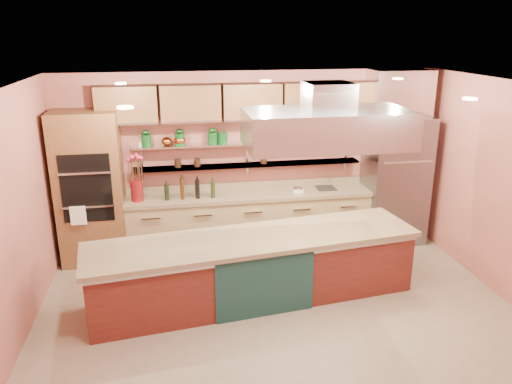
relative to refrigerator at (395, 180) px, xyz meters
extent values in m
cube|color=gray|center=(-2.35, -2.14, -1.06)|extent=(6.00, 5.00, 0.02)
cube|color=black|center=(-2.35, -2.14, 1.75)|extent=(6.00, 5.00, 0.02)
cube|color=#B56255|center=(-2.35, 0.36, 0.35)|extent=(6.00, 0.04, 2.80)
cube|color=#B56255|center=(-2.35, -4.64, 0.35)|extent=(6.00, 0.04, 2.80)
cube|color=#B56255|center=(-5.35, -2.14, 0.35)|extent=(0.04, 5.00, 2.80)
cube|color=brown|center=(-4.80, 0.04, 0.10)|extent=(0.95, 0.64, 2.30)
cube|color=slate|center=(0.00, 0.00, 0.00)|extent=(0.95, 0.72, 2.10)
cube|color=tan|center=(-2.40, 0.06, -0.58)|extent=(3.84, 0.64, 0.93)
cube|color=silver|center=(-2.40, 0.23, 0.30)|extent=(3.60, 0.26, 0.03)
cube|color=silver|center=(-2.40, 0.23, 0.65)|extent=(3.60, 0.26, 0.03)
cube|color=brown|center=(-2.35, 0.18, 1.30)|extent=(4.60, 0.36, 0.55)
cube|color=silver|center=(-1.70, -1.53, 1.20)|extent=(2.00, 1.00, 0.45)
cube|color=#FFE5A5|center=(-2.35, -1.94, 1.72)|extent=(4.00, 2.80, 0.02)
cube|color=maroon|center=(-2.60, -1.53, -0.61)|extent=(4.26, 1.45, 0.87)
cylinder|color=maroon|center=(-4.13, 0.01, 0.04)|extent=(0.24, 0.24, 0.33)
cube|color=black|center=(-3.34, 0.01, 0.01)|extent=(0.85, 0.54, 0.26)
cube|color=white|center=(-1.64, 0.01, -0.07)|extent=(0.20, 0.18, 0.09)
cylinder|color=silver|center=(-1.09, 0.11, -0.02)|extent=(0.04, 0.04, 0.21)
ellipsoid|color=#B15528|center=(-3.65, 0.23, 0.73)|extent=(0.20, 0.20, 0.13)
cylinder|color=#0E4516|center=(-2.80, 0.23, 0.75)|extent=(0.19, 0.19, 0.18)
camera|label=1|loc=(-3.58, -7.31, 2.36)|focal=35.00mm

